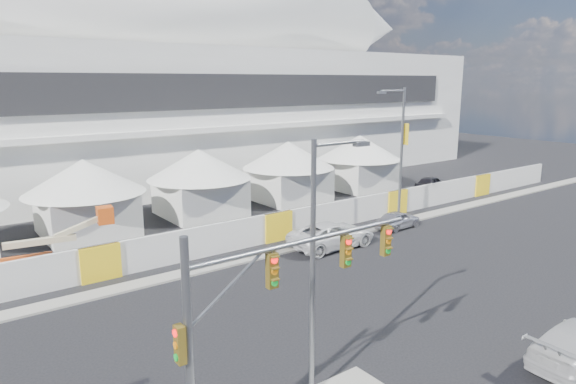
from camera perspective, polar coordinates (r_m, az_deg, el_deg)
ground at (r=21.79m, az=8.61°, el=-17.59°), size 160.00×160.00×0.00m
far_curb at (r=43.62m, az=15.58°, el=-2.43°), size 80.00×1.20×0.12m
stadium at (r=59.03m, az=-14.63°, el=10.59°), size 80.00×24.80×21.98m
tent_row at (r=40.45m, az=-15.50°, el=0.93°), size 53.40×8.40×5.40m
hoarding_fence at (r=35.28m, az=-1.18°, el=-3.84°), size 70.00×0.25×2.00m
scaffold_tower at (r=77.41m, az=14.02°, el=8.38°), size 4.40×4.40×12.00m
sedan_silver at (r=39.05m, az=12.09°, el=-3.02°), size 1.81×4.04×1.35m
pickup_curb at (r=34.06m, az=4.92°, el=-4.76°), size 2.94×6.13×1.69m
lot_car_b at (r=53.17m, az=15.61°, el=0.94°), size 2.65×4.68×1.50m
traffic_mast at (r=15.02m, az=-4.40°, el=-14.92°), size 8.38×0.67×6.86m
streetlight_median at (r=17.06m, az=3.38°, el=-6.78°), size 2.45×0.25×8.86m
streetlight_curb at (r=39.34m, az=12.30°, el=4.96°), size 3.05×0.69×10.31m
boom_lift at (r=32.41m, az=-26.59°, el=-6.75°), size 7.12×2.08×3.56m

